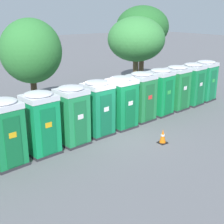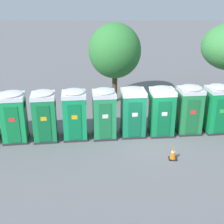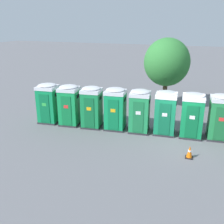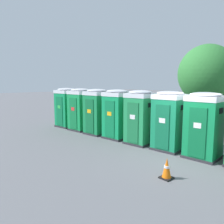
% 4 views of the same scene
% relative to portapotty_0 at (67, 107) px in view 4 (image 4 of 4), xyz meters
% --- Properties ---
extents(ground_plane, '(120.00, 120.00, 0.00)m').
position_rel_portapotty_0_xyz_m(ground_plane, '(8.12, 0.33, -1.28)').
color(ground_plane, slate).
extents(portapotty_0, '(1.35, 1.33, 2.54)m').
position_rel_portapotty_0_xyz_m(portapotty_0, '(0.00, 0.00, 0.00)').
color(portapotty_0, '#2D2D33').
rests_on(portapotty_0, ground).
extents(portapotty_1, '(1.35, 1.35, 2.54)m').
position_rel_portapotty_0_xyz_m(portapotty_1, '(1.47, 0.10, 0.00)').
color(portapotty_1, '#2D2D33').
rests_on(portapotty_1, ground).
extents(portapotty_2, '(1.31, 1.34, 2.54)m').
position_rel_portapotty_0_xyz_m(portapotty_2, '(2.94, 0.22, 0.00)').
color(portapotty_2, '#2D2D33').
rests_on(portapotty_2, ground).
extents(portapotty_3, '(1.32, 1.32, 2.54)m').
position_rel_portapotty_0_xyz_m(portapotty_3, '(4.41, 0.42, 0.00)').
color(portapotty_3, '#2D2D33').
rests_on(portapotty_3, ground).
extents(portapotty_4, '(1.28, 1.32, 2.54)m').
position_rel_portapotty_0_xyz_m(portapotty_4, '(5.88, 0.53, 0.00)').
color(portapotty_4, '#2D2D33').
rests_on(portapotty_4, ground).
extents(portapotty_5, '(1.31, 1.31, 2.54)m').
position_rel_portapotty_0_xyz_m(portapotty_5, '(7.34, 0.75, 0.00)').
color(portapotty_5, '#2D2D33').
rests_on(portapotty_5, ground).
extents(portapotty_6, '(1.31, 1.29, 2.54)m').
position_rel_portapotty_0_xyz_m(portapotty_6, '(8.81, 0.84, -0.00)').
color(portapotty_6, '#2D2D33').
rests_on(portapotty_6, ground).
extents(street_tree_1, '(3.34, 3.34, 5.14)m').
position_rel_portapotty_0_xyz_m(street_tree_1, '(6.45, 5.83, 2.10)').
color(street_tree_1, '#4C3826').
rests_on(street_tree_1, ground).
extents(traffic_cone, '(0.36, 0.36, 0.64)m').
position_rel_portapotty_0_xyz_m(traffic_cone, '(8.99, -1.78, -0.97)').
color(traffic_cone, black).
rests_on(traffic_cone, ground).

